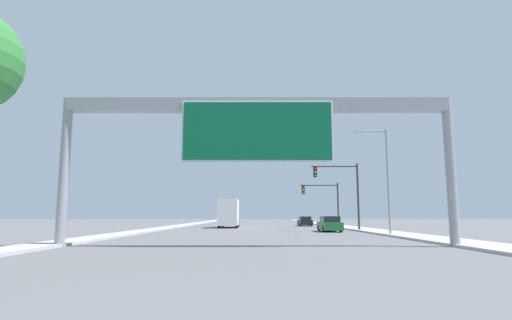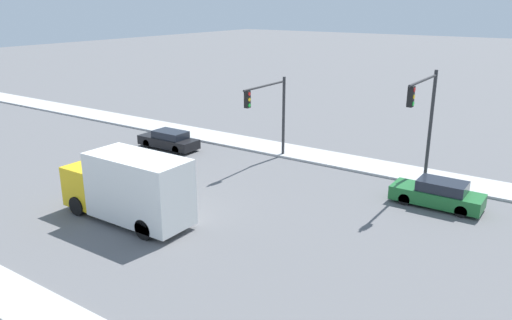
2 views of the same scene
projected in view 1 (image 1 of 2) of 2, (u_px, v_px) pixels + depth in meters
sidewalk_right at (328, 225)px, 61.63m from camera, size 3.00×120.00×0.15m
median_strip_left at (186, 225)px, 61.56m from camera, size 2.00×120.00×0.15m
sign_gantry at (256, 127)px, 20.71m from camera, size 20.39×0.73×7.66m
car_near_right at (304, 221)px, 57.67m from camera, size 1.74×4.77×1.37m
car_far_right at (328, 224)px, 38.31m from camera, size 1.76×4.70×1.47m
truck_box_primary at (228, 213)px, 50.39m from camera, size 2.37×7.28×3.51m
traffic_light_near_intersection at (342, 185)px, 40.44m from camera, size 4.76×0.32×6.80m
traffic_light_mid_block at (324, 197)px, 50.25m from camera, size 4.83×0.32×5.60m
street_lamp_right at (382, 172)px, 31.52m from camera, size 2.64×0.28×8.40m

